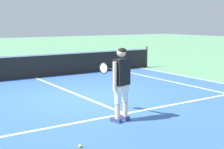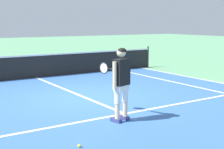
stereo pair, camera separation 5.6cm
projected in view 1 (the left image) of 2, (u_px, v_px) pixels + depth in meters
The scene contains 10 objects.
ground_plane at pixel (84, 97), 9.97m from camera, with size 80.00×80.00×0.00m, color #609E70.
court_inner_surface at pixel (98, 103), 9.27m from camera, with size 10.98×10.58×0.00m, color #3866A8.
line_service at pixel (125, 114), 8.19m from camera, with size 8.23×0.10×0.01m, color white.
line_centre_service at pixel (69, 91), 10.83m from camera, with size 0.10×6.40×0.01m, color white.
line_singles_right at pixel (198, 87), 11.50m from camera, with size 0.10×10.18×0.01m, color white.
line_doubles_right at pixel (223, 83), 12.24m from camera, with size 0.10×10.18×0.01m, color white.
tennis_net at pixel (35, 66), 13.39m from camera, with size 11.96×0.08×1.07m.
tennis_player at pixel (121, 79), 7.45m from camera, with size 0.59×1.21×1.71m.
tennis_ball_near_feet at pixel (116, 113), 8.15m from camera, with size 0.07×0.07×0.07m, color #CCE02D.
tennis_ball_by_baseline at pixel (80, 146), 5.98m from camera, with size 0.07×0.07×0.07m, color #CCE02D.
Camera 1 is at (-4.62, -8.61, 2.29)m, focal length 52.09 mm.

